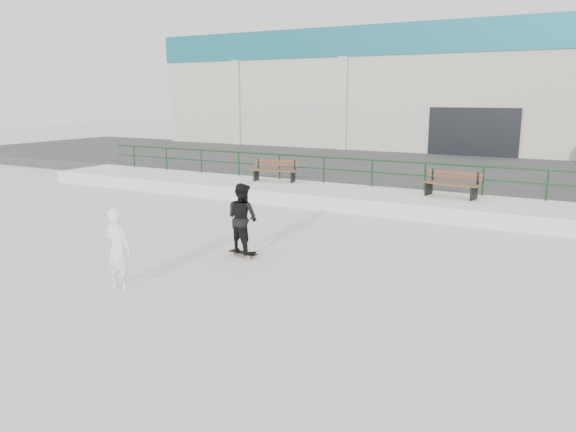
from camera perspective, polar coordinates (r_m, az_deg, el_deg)
The scene contains 10 objects.
ground at distance 11.65m, azimuth -6.15°, elevation -7.24°, with size 120.00×120.00×0.00m, color silver.
ledge at distance 19.85m, azimuth 9.83°, elevation 1.51°, with size 30.00×3.00×0.50m, color silver.
parking_strip at distance 27.92m, azimuth 15.68°, elevation 4.28°, with size 60.00×14.00×0.50m, color #2F2F2F.
railing at distance 20.91m, azimuth 11.12°, elevation 4.75°, with size 28.00×0.06×1.03m.
commercial_building at distance 41.44m, azimuth 20.74°, elevation 12.38°, with size 44.20×16.33×8.00m.
bench_left at distance 22.43m, azimuth -1.35°, elevation 4.63°, with size 1.92×0.91×0.85m.
bench_right at distance 19.66m, azimuth 16.31°, elevation 3.12°, with size 1.97×0.85×0.88m.
skateboard at distance 13.81m, azimuth -4.59°, elevation -3.77°, with size 0.80×0.31×0.09m.
standing_skater at distance 13.60m, azimuth -4.66°, elevation -0.21°, with size 0.83×0.65×1.71m, color black.
seated_skater at distance 11.78m, azimuth -16.89°, elevation -3.19°, with size 0.61×0.40×1.69m, color white.
Camera 1 is at (6.40, -8.94, 3.85)m, focal length 35.00 mm.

